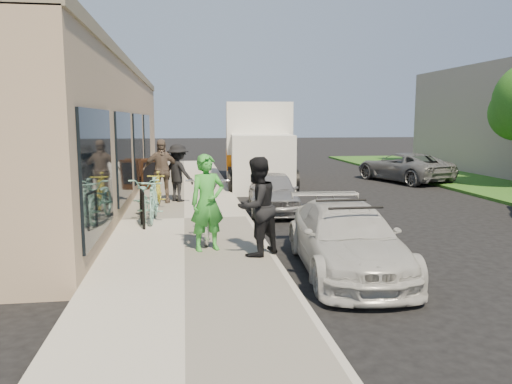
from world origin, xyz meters
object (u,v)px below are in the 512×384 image
far_car_gray (403,167)px  bike_rack (142,205)px  moving_truck (257,148)px  sedan_silver (273,192)px  man_standing (257,206)px  cruiser_bike_a (154,200)px  bystander_a (178,173)px  cruiser_bike_c (157,190)px  bystander_b (161,171)px  sandwich_board (150,174)px  cruiser_bike_b (144,198)px  sedan_white (346,238)px  woman_rider (207,203)px  tandem_bike (209,206)px

far_car_gray → bike_rack: bearing=22.3°
moving_truck → bike_rack: bearing=-109.7°
sedan_silver → man_standing: 4.98m
cruiser_bike_a → bystander_a: 2.87m
cruiser_bike_c → bystander_b: bystander_b is taller
bike_rack → sandwich_board: bearing=92.1°
far_car_gray → cruiser_bike_a: 12.16m
far_car_gray → cruiser_bike_b: size_ratio=2.20×
sedan_white → bystander_a: (-2.83, 6.80, 0.42)m
bike_rack → cruiser_bike_b: 0.87m
cruiser_bike_b → bystander_a: 2.73m
bystander_a → cruiser_bike_c: bearing=103.7°
woman_rider → cruiser_bike_a: size_ratio=1.05×
tandem_bike → cruiser_bike_c: 3.83m
bystander_b → moving_truck: bearing=51.7°
cruiser_bike_a → sedan_white: bearing=-47.9°
sandwich_board → cruiser_bike_c: (0.43, -3.62, -0.05)m
bike_rack → man_standing: (2.18, -2.65, 0.37)m
sedan_white → tandem_bike: 3.13m
sedan_white → woman_rider: 2.56m
man_standing → cruiser_bike_a: (-1.97, 3.32, -0.36)m
cruiser_bike_a → cruiser_bike_c: (-0.01, 1.88, -0.02)m
moving_truck → far_car_gray: size_ratio=1.54×
sedan_silver → bystander_a: (-2.57, 1.29, 0.43)m
man_standing → bystander_b: bearing=-111.1°
bike_rack → cruiser_bike_c: 2.55m
sedan_white → man_standing: (-1.41, 0.68, 0.46)m
bike_rack → bystander_b: (0.28, 3.31, 0.41)m
sedan_silver → tandem_bike: tandem_bike is taller
bystander_b → tandem_bike: bearing=-79.6°
bystander_b → cruiser_bike_b: bearing=-101.3°
bystander_b → sedan_silver: bearing=-24.5°
sedan_silver → cruiser_bike_b: size_ratio=1.67×
woman_rider → cruiser_bike_a: 3.10m
sedan_white → sedan_silver: sedan_white is taller
cruiser_bike_b → moving_truck: bearing=57.7°
tandem_bike → man_standing: 1.76m
woman_rider → man_standing: bearing=-44.8°
woman_rider → cruiser_bike_c: bearing=87.6°
sandwich_board → tandem_bike: tandem_bike is taller
sedan_silver → man_standing: man_standing is taller
man_standing → cruiser_bike_b: (-2.21, 3.52, -0.35)m
far_car_gray → bystander_b: 10.68m
sedan_white → cruiser_bike_b: bearing=135.0°
woman_rider → cruiser_bike_b: size_ratio=0.90×
bystander_b → sandwich_board: bearing=96.1°
far_car_gray → bystander_a: 10.19m
cruiser_bike_b → bystander_b: 2.49m
cruiser_bike_a → cruiser_bike_c: cruiser_bike_a is taller
sedan_white → sedan_silver: bearing=96.9°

